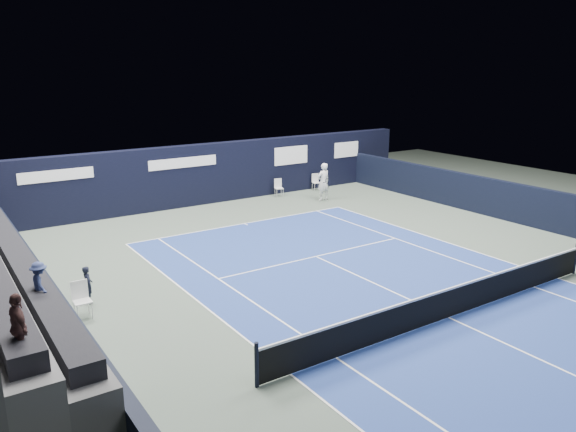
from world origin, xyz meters
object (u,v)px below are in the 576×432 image
(folding_chair_back_b, at_px, (316,181))
(tennis_net, at_px, (450,301))
(line_judge_chair, at_px, (81,297))
(folding_chair_back_a, at_px, (279,186))
(tennis_player, at_px, (323,182))

(folding_chair_back_b, height_order, tennis_net, tennis_net)
(folding_chair_back_b, bearing_deg, line_judge_chair, -133.76)
(folding_chair_back_a, height_order, folding_chair_back_b, folding_chair_back_a)
(tennis_net, bearing_deg, line_judge_chair, 145.69)
(folding_chair_back_a, bearing_deg, line_judge_chair, -128.51)
(folding_chair_back_b, relative_size, tennis_net, 0.07)
(folding_chair_back_a, xyz_separation_m, tennis_player, (1.43, -2.19, 0.46))
(folding_chair_back_b, relative_size, tennis_player, 0.47)
(line_judge_chair, height_order, tennis_player, tennis_player)
(tennis_net, relative_size, tennis_player, 6.42)
(line_judge_chair, xyz_separation_m, tennis_net, (8.69, -5.93, -0.10))
(folding_chair_back_b, xyz_separation_m, tennis_net, (-7.00, -15.85, -0.03))
(folding_chair_back_a, distance_m, tennis_net, 16.32)
(tennis_net, xyz_separation_m, tennis_player, (5.78, 13.54, 0.50))
(folding_chair_back_b, xyz_separation_m, tennis_player, (-1.22, -2.31, 0.47))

